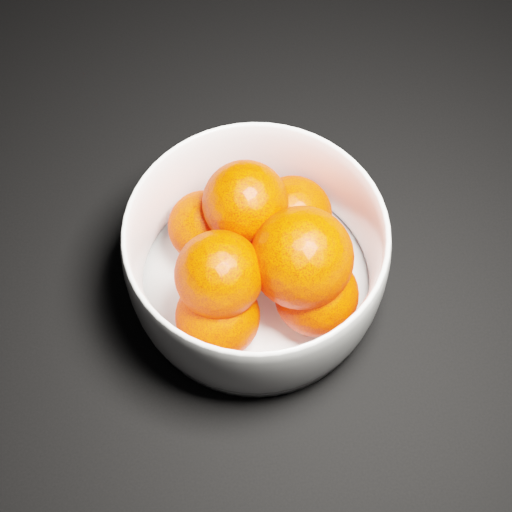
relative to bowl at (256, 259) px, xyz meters
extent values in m
cylinder|color=white|center=(0.00, 0.00, -0.05)|extent=(0.21, 0.21, 0.01)
sphere|color=#F52600|center=(0.04, 0.04, -0.01)|extent=(0.07, 0.07, 0.07)
sphere|color=#F52600|center=(-0.04, 0.04, -0.01)|extent=(0.07, 0.07, 0.07)
sphere|color=#F52600|center=(-0.04, -0.04, -0.01)|extent=(0.07, 0.07, 0.07)
sphere|color=#F52600|center=(0.05, -0.04, -0.01)|extent=(0.07, 0.07, 0.07)
sphere|color=#F52600|center=(0.00, 0.04, 0.03)|extent=(0.07, 0.07, 0.07)
sphere|color=#F52600|center=(-0.03, -0.03, 0.03)|extent=(0.07, 0.07, 0.07)
sphere|color=#F52600|center=(0.03, -0.02, 0.03)|extent=(0.08, 0.08, 0.08)
camera|label=1|loc=(-0.04, -0.28, 0.54)|focal=50.00mm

